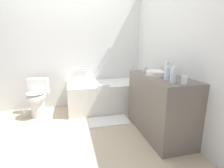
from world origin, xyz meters
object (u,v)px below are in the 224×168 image
(drinking_glass_1, at_px, (184,80))
(bathtub, at_px, (107,95))
(water_bottle_0, at_px, (167,73))
(toilet_paper_roll, at_px, (25,113))
(water_bottle_2, at_px, (167,70))
(water_bottle_1, at_px, (173,75))
(sink_faucet, at_px, (168,72))
(drinking_glass_0, at_px, (145,69))
(bath_mat, at_px, (109,121))
(toilet, at_px, (38,97))
(sink_basin, at_px, (157,73))

(drinking_glass_1, bearing_deg, bathtub, 108.36)
(water_bottle_0, distance_m, toilet_paper_roll, 2.61)
(water_bottle_2, relative_size, toilet_paper_roll, 2.02)
(water_bottle_0, height_order, water_bottle_1, water_bottle_1)
(sink_faucet, distance_m, drinking_glass_1, 0.57)
(drinking_glass_0, bearing_deg, drinking_glass_1, -85.96)
(water_bottle_0, height_order, toilet_paper_roll, water_bottle_0)
(water_bottle_1, bearing_deg, sink_faucet, 64.48)
(drinking_glass_1, bearing_deg, drinking_glass_0, 94.04)
(bathtub, xyz_separation_m, toilet_paper_roll, (-1.56, 0.01, -0.24))
(drinking_glass_0, relative_size, bath_mat, 0.12)
(sink_faucet, relative_size, toilet_paper_roll, 1.38)
(sink_faucet, bearing_deg, water_bottle_0, -123.62)
(drinking_glass_1, relative_size, bath_mat, 0.14)
(bathtub, distance_m, drinking_glass_0, 1.05)
(bathtub, distance_m, bath_mat, 0.65)
(bathtub, bearing_deg, drinking_glass_0, -56.45)
(sink_faucet, height_order, bath_mat, sink_faucet)
(bath_mat, bearing_deg, drinking_glass_1, -58.01)
(sink_faucet, relative_size, water_bottle_2, 0.68)
(water_bottle_0, relative_size, drinking_glass_0, 2.19)
(drinking_glass_0, bearing_deg, toilet, 158.81)
(water_bottle_2, distance_m, bath_mat, 1.34)
(water_bottle_2, xyz_separation_m, toilet_paper_roll, (-2.08, 1.27, -0.92))
(drinking_glass_0, bearing_deg, sink_basin, -86.76)
(sink_faucet, height_order, water_bottle_2, water_bottle_2)
(water_bottle_1, bearing_deg, water_bottle_0, 83.40)
(sink_faucet, relative_size, bath_mat, 0.22)
(sink_faucet, bearing_deg, drinking_glass_0, 119.76)
(bathtub, relative_size, bath_mat, 2.24)
(water_bottle_1, bearing_deg, toilet_paper_roll, 142.58)
(drinking_glass_0, distance_m, bath_mat, 1.09)
(water_bottle_2, height_order, bath_mat, water_bottle_2)
(bathtub, xyz_separation_m, sink_faucet, (0.67, -1.06, 0.61))
(bathtub, xyz_separation_m, sink_basin, (0.49, -1.06, 0.61))
(toilet_paper_roll, bearing_deg, sink_basin, -27.55)
(toilet, height_order, water_bottle_1, water_bottle_1)
(sink_faucet, bearing_deg, bathtub, 122.33)
(water_bottle_0, height_order, drinking_glass_1, water_bottle_0)
(bath_mat, bearing_deg, sink_faucet, -31.63)
(water_bottle_2, bearing_deg, toilet_paper_roll, 148.68)
(toilet_paper_roll, bearing_deg, bathtub, -0.41)
(sink_basin, relative_size, water_bottle_2, 1.37)
(drinking_glass_0, height_order, bath_mat, drinking_glass_0)
(bathtub, distance_m, sink_faucet, 1.39)
(toilet, height_order, water_bottle_0, water_bottle_0)
(drinking_glass_1, distance_m, bath_mat, 1.52)
(water_bottle_1, bearing_deg, bath_mat, 120.50)
(water_bottle_1, bearing_deg, drinking_glass_1, -44.26)
(toilet, distance_m, water_bottle_0, 2.31)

